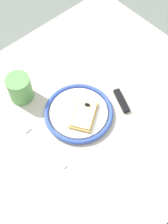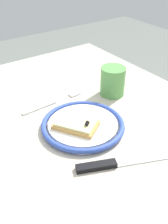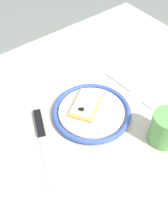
# 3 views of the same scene
# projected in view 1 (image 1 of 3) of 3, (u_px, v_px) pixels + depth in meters

# --- Properties ---
(ground_plane) EXTENTS (6.00, 6.00, 0.00)m
(ground_plane) POSITION_uv_depth(u_px,v_px,m) (79.00, 189.00, 1.60)
(ground_plane) COLOR slate
(dining_table) EXTENTS (0.99, 0.79, 0.77)m
(dining_table) POSITION_uv_depth(u_px,v_px,m) (76.00, 132.00, 1.02)
(dining_table) COLOR #BCB29E
(dining_table) RESTS_ON ground_plane
(plate) EXTENTS (0.22, 0.22, 0.02)m
(plate) POSITION_uv_depth(u_px,v_px,m) (79.00, 113.00, 0.93)
(plate) COLOR white
(plate) RESTS_ON dining_table
(pizza_slice_near) EXTENTS (0.13, 0.12, 0.03)m
(pizza_slice_near) POSITION_uv_depth(u_px,v_px,m) (84.00, 115.00, 0.92)
(pizza_slice_near) COLOR tan
(pizza_slice_near) RESTS_ON plate
(knife) EXTENTS (0.11, 0.23, 0.01)m
(knife) POSITION_uv_depth(u_px,v_px,m) (117.00, 93.00, 0.98)
(knife) COLOR silver
(knife) RESTS_ON dining_table
(fork) EXTENTS (0.03, 0.20, 0.00)m
(fork) POSITION_uv_depth(u_px,v_px,m) (42.00, 144.00, 0.89)
(fork) COLOR #BCBCBC
(fork) RESTS_ON dining_table
(cup) EXTENTS (0.08, 0.08, 0.09)m
(cup) POSITION_uv_depth(u_px,v_px,m) (20.00, 88.00, 0.94)
(cup) COLOR #599E4C
(cup) RESTS_ON dining_table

